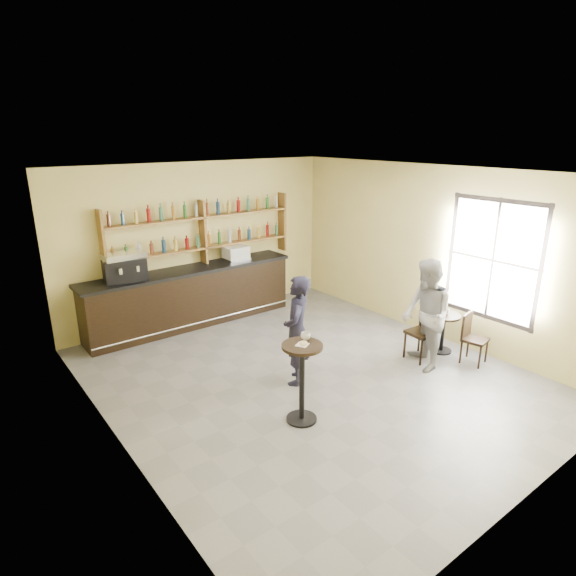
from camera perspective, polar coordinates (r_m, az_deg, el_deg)
floor at (r=7.88m, az=2.42°, el=-10.40°), size 7.00×7.00×0.00m
ceiling at (r=6.95m, az=2.78°, el=13.46°), size 7.00×7.00×0.00m
wall_back at (r=10.10m, az=-10.32°, el=5.45°), size 7.00×0.00×7.00m
wall_front at (r=5.28m, az=28.06°, el=-8.31°), size 7.00×0.00×7.00m
wall_left at (r=5.90m, az=-20.41°, el=-4.54°), size 0.00×7.00×7.00m
wall_right at (r=9.41m, az=16.78°, el=4.05°), size 0.00×7.00×7.00m
window_pane at (r=8.76m, az=23.11°, el=3.03°), size 0.00×2.00×2.00m
window_frame at (r=8.76m, az=23.09°, el=3.02°), size 0.04×1.70×2.10m
shelf_unit at (r=9.94m, az=-10.04°, el=6.51°), size 4.00×0.26×1.40m
liquor_bottles at (r=9.91m, az=-10.09°, el=7.47°), size 3.68×0.10×1.00m
bar_counter at (r=9.87m, az=-11.38°, el=-1.01°), size 4.35×0.85×1.18m
espresso_machine at (r=9.18m, az=-18.82°, el=2.44°), size 0.79×0.57×0.52m
pastry_case at (r=10.16m, az=-6.19°, el=4.11°), size 0.51×0.41×0.29m
pedestal_table at (r=6.53m, az=1.66°, el=-11.22°), size 0.63×0.63×1.12m
napkin at (r=6.28m, az=1.70°, el=-6.73°), size 0.20×0.20×0.00m
donut at (r=6.27m, az=1.83°, el=-6.56°), size 0.11×0.11×0.04m
cup_pedestal at (r=6.41m, az=2.12°, el=-5.71°), size 0.16×0.16×0.10m
man_main at (r=7.37m, az=1.07°, el=-5.04°), size 0.74×0.74×1.73m
cafe_table at (r=8.99m, az=17.85°, el=-5.09°), size 0.56×0.56×0.71m
cup_cafe at (r=8.89m, az=18.28°, el=-2.63°), size 0.13×0.13×0.10m
chair_west at (r=8.54m, az=15.53°, el=-5.05°), size 0.46×0.46×0.99m
chair_south at (r=8.71m, az=21.31°, el=-5.67°), size 0.44×0.44×0.86m
patron_second at (r=8.12m, az=16.04°, el=-3.11°), size 1.05×1.12×1.84m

